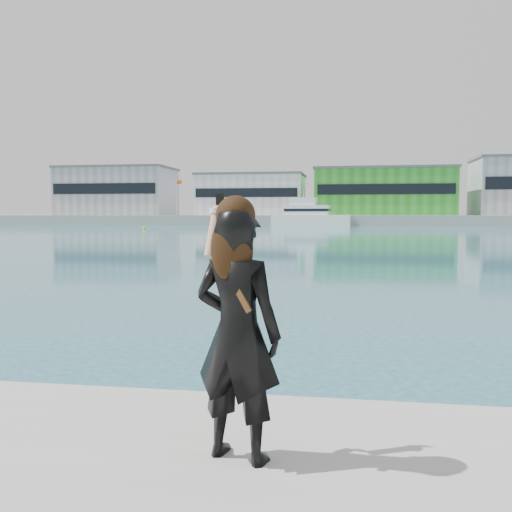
% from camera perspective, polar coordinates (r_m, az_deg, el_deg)
% --- Properties ---
extents(far_quay, '(320.00, 40.00, 2.00)m').
position_cam_1_polar(far_quay, '(133.66, 9.06, 3.63)').
color(far_quay, '#9E9E99').
rests_on(far_quay, ground).
extents(warehouse_grey_left, '(26.52, 16.36, 11.50)m').
position_cam_1_polar(warehouse_grey_left, '(143.02, -13.67, 6.31)').
color(warehouse_grey_left, gray).
rests_on(warehouse_grey_left, far_quay).
extents(warehouse_white, '(24.48, 15.35, 9.50)m').
position_cam_1_polar(warehouse_white, '(133.64, -0.44, 6.16)').
color(warehouse_white, silver).
rests_on(warehouse_white, far_quay).
extents(warehouse_green, '(30.60, 16.36, 10.50)m').
position_cam_1_polar(warehouse_green, '(131.92, 12.59, 6.30)').
color(warehouse_green, '#2D9124').
rests_on(warehouse_green, far_quay).
extents(flagpole_left, '(1.28, 0.16, 8.00)m').
position_cam_1_polar(flagpole_left, '(130.54, -7.90, 6.06)').
color(flagpole_left, silver).
rests_on(flagpole_left, far_quay).
extents(flagpole_right, '(1.28, 0.16, 8.00)m').
position_cam_1_polar(flagpole_right, '(126.55, 19.18, 5.93)').
color(flagpole_right, silver).
rests_on(flagpole_right, far_quay).
extents(motor_yacht, '(16.11, 6.07, 7.34)m').
position_cam_1_polar(motor_yacht, '(115.13, 5.37, 4.10)').
color(motor_yacht, white).
rests_on(motor_yacht, ground).
extents(buoy_far, '(0.50, 0.50, 0.50)m').
position_cam_1_polar(buoy_far, '(86.97, -11.11, 2.64)').
color(buoy_far, '#FFF70D').
rests_on(buoy_far, ground).
extents(woman, '(0.65, 0.52, 1.65)m').
position_cam_1_polar(woman, '(3.51, -1.90, -7.01)').
color(woman, black).
rests_on(woman, near_quay).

